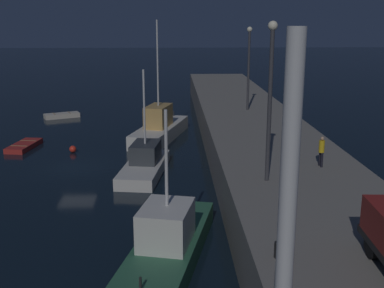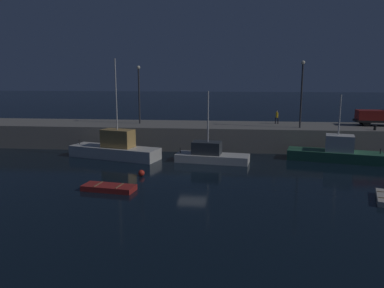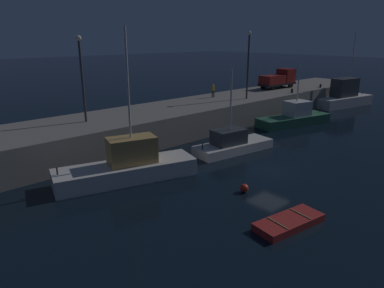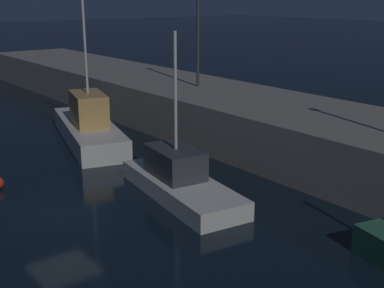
% 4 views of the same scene
% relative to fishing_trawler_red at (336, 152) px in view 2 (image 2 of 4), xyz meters
% --- Properties ---
extents(ground_plane, '(320.00, 320.00, 0.00)m').
position_rel_fishing_trawler_red_xyz_m(ground_plane, '(-13.99, -6.71, -0.88)').
color(ground_plane, black).
extents(pier_quay, '(74.33, 7.58, 2.70)m').
position_rel_fishing_trawler_red_xyz_m(pier_quay, '(-13.99, 6.61, 0.47)').
color(pier_quay, gray).
rests_on(pier_quay, ground).
extents(fishing_trawler_red, '(9.50, 4.55, 6.73)m').
position_rel_fishing_trawler_red_xyz_m(fishing_trawler_red, '(0.00, 0.00, 0.00)').
color(fishing_trawler_red, '#2D6647').
rests_on(fishing_trawler_red, ground).
extents(fishing_boat_blue, '(10.09, 5.23, 10.27)m').
position_rel_fishing_trawler_red_xyz_m(fishing_boat_blue, '(-22.67, -0.93, 0.12)').
color(fishing_boat_blue, silver).
rests_on(fishing_boat_blue, ground).
extents(fishing_boat_white, '(7.56, 3.43, 7.07)m').
position_rel_fishing_trawler_red_xyz_m(fishing_boat_white, '(-12.62, -1.71, -0.15)').
color(fishing_boat_white, silver).
rests_on(fishing_boat_white, ground).
extents(rowboat_white_mid, '(4.19, 2.14, 0.45)m').
position_rel_fishing_trawler_red_xyz_m(rowboat_white_mid, '(-19.81, -12.02, -0.68)').
color(rowboat_white_mid, '#B22823').
rests_on(rowboat_white_mid, ground).
extents(mooring_buoy_near, '(0.55, 0.55, 0.55)m').
position_rel_fishing_trawler_red_xyz_m(mooring_buoy_near, '(-18.30, -7.74, -0.61)').
color(mooring_buoy_near, red).
rests_on(mooring_buoy_near, ground).
extents(lamp_post_west, '(0.44, 0.44, 7.01)m').
position_rel_fishing_trawler_red_xyz_m(lamp_post_west, '(-21.84, 6.70, 5.97)').
color(lamp_post_west, '#38383D').
rests_on(lamp_post_west, pier_quay).
extents(lamp_post_east, '(0.44, 0.44, 7.48)m').
position_rel_fishing_trawler_red_xyz_m(lamp_post_east, '(-2.83, 4.75, 6.22)').
color(lamp_post_east, '#38383D').
rests_on(lamp_post_east, pier_quay).
extents(dockworker, '(0.43, 0.31, 1.61)m').
position_rel_fishing_trawler_red_xyz_m(dockworker, '(-5.03, 8.04, 2.73)').
color(dockworker, black).
rests_on(dockworker, pier_quay).
extents(bollard_central, '(0.28, 0.28, 0.53)m').
position_rel_fishing_trawler_red_xyz_m(bollard_central, '(4.96, 3.64, 2.08)').
color(bollard_central, black).
rests_on(bollard_central, pier_quay).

